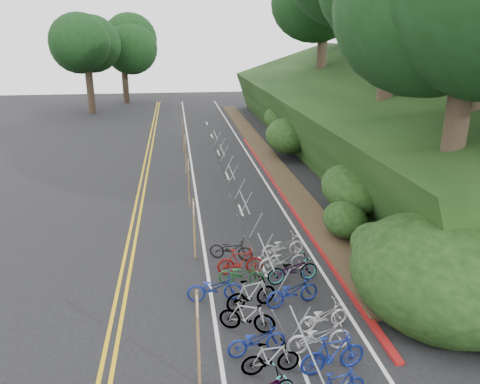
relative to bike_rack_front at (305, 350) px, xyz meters
The scene contains 10 objects.
ground 3.79m from the bike_rack_front, 145.23° to the left, with size 120.00×120.00×0.00m, color black.
road_markings 12.46m from the bike_rack_front, 101.12° to the left, with size 7.47×80.00×0.01m.
red_curb 14.38m from the bike_rack_front, 79.28° to the left, with size 0.25×28.00×0.10m, color maroon.
embankment 23.42m from the bike_rack_front, 64.84° to the left, with size 14.30×48.14×9.11m.
bike_rack_front is the anchor object (origin of this frame).
bike_racks_rest 15.10m from the bike_rack_front, 90.12° to the left, with size 1.14×23.00×1.17m.
signpost_near 2.74m from the bike_rack_front, behind, with size 0.08×0.40×2.70m.
signposts_rest 16.30m from the bike_rack_front, 98.58° to the left, with size 0.08×18.40×2.50m.
bike_front 4.45m from the bike_rack_front, 115.78° to the left, with size 1.81×0.63×0.95m, color navy.
bike_valet 3.09m from the bike_rack_front, 90.23° to the left, with size 3.42×9.55×1.10m.
Camera 1 is at (0.08, -11.57, 8.36)m, focal length 35.00 mm.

